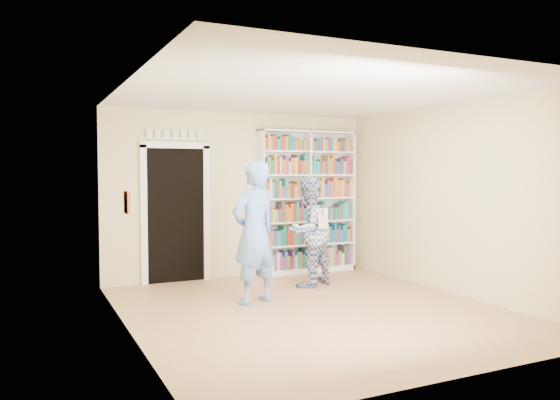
# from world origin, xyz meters

# --- Properties ---
(floor) EXTENTS (5.00, 5.00, 0.00)m
(floor) POSITION_xyz_m (0.00, 0.00, 0.00)
(floor) COLOR #A77550
(floor) RESTS_ON ground
(ceiling) EXTENTS (5.00, 5.00, 0.00)m
(ceiling) POSITION_xyz_m (0.00, 0.00, 2.70)
(ceiling) COLOR white
(ceiling) RESTS_ON wall_back
(wall_back) EXTENTS (4.50, 0.00, 4.50)m
(wall_back) POSITION_xyz_m (0.00, 2.50, 1.35)
(wall_back) COLOR beige
(wall_back) RESTS_ON floor
(wall_left) EXTENTS (0.00, 5.00, 5.00)m
(wall_left) POSITION_xyz_m (-2.25, 0.00, 1.35)
(wall_left) COLOR beige
(wall_left) RESTS_ON floor
(wall_right) EXTENTS (0.00, 5.00, 5.00)m
(wall_right) POSITION_xyz_m (2.25, 0.00, 1.35)
(wall_right) COLOR beige
(wall_right) RESTS_ON floor
(bookshelf) EXTENTS (1.77, 0.33, 2.43)m
(bookshelf) POSITION_xyz_m (1.15, 2.34, 1.23)
(bookshelf) COLOR white
(bookshelf) RESTS_ON floor
(doorway) EXTENTS (1.10, 0.08, 2.43)m
(doorway) POSITION_xyz_m (-1.10, 2.48, 1.18)
(doorway) COLOR black
(doorway) RESTS_ON floor
(wall_art) EXTENTS (0.03, 0.25, 0.25)m
(wall_art) POSITION_xyz_m (-2.23, 0.20, 1.40)
(wall_art) COLOR brown
(wall_art) RESTS_ON wall_left
(man_blue) EXTENTS (0.78, 0.62, 1.88)m
(man_blue) POSITION_xyz_m (-0.52, 0.67, 0.94)
(man_blue) COLOR #628CD9
(man_blue) RESTS_ON floor
(man_plaid) EXTENTS (1.00, 0.91, 1.67)m
(man_plaid) POSITION_xyz_m (0.63, 1.32, 0.84)
(man_plaid) COLOR navy
(man_plaid) RESTS_ON floor
(paper_sheet) EXTENTS (0.21, 0.09, 0.31)m
(paper_sheet) POSITION_xyz_m (0.77, 1.10, 1.04)
(paper_sheet) COLOR white
(paper_sheet) RESTS_ON man_plaid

